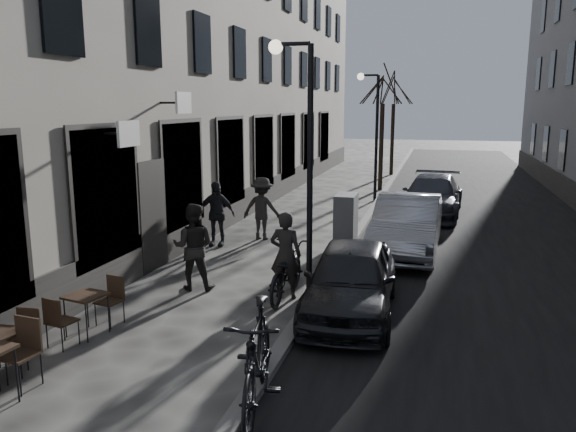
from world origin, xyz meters
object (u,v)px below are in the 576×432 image
at_px(utility_cabinet, 346,221).
at_px(bistro_set_c, 87,310).
at_px(tree_far, 394,90).
at_px(pedestrian_far, 216,214).
at_px(bicycle, 286,271).
at_px(pedestrian_near, 194,247).
at_px(tree_near, 383,86).
at_px(car_mid, 407,225).
at_px(car_far, 432,196).
at_px(streetlamp_near, 302,141).
at_px(pedestrian_mid, 262,209).
at_px(moped, 257,359).
at_px(streetlamp_far, 373,122).
at_px(car_near, 351,279).
at_px(bistro_set_b, 1,350).

bearing_deg(utility_cabinet, bistro_set_c, -115.46).
distance_m(tree_far, pedestrian_far, 18.38).
bearing_deg(bicycle, pedestrian_near, 0.19).
xyz_separation_m(tree_near, pedestrian_far, (-3.30, -11.68, -3.76)).
bearing_deg(bicycle, tree_near, -90.32).
relative_size(car_mid, car_far, 0.95).
distance_m(streetlamp_near, pedestrian_mid, 5.40).
relative_size(tree_far, pedestrian_near, 3.10).
bearing_deg(tree_far, car_mid, -83.85).
height_order(tree_near, moped, tree_near).
xyz_separation_m(pedestrian_far, moped, (3.77, -7.86, -0.21)).
distance_m(pedestrian_far, moped, 8.72).
distance_m(streetlamp_far, tree_near, 3.36).
bearing_deg(bistro_set_c, pedestrian_near, 86.74).
bearing_deg(pedestrian_mid, car_far, -130.04).
bearing_deg(moped, car_near, 69.83).
bearing_deg(pedestrian_far, pedestrian_mid, 42.88).
height_order(pedestrian_near, car_mid, pedestrian_near).
xyz_separation_m(utility_cabinet, car_mid, (1.64, -0.13, 0.01)).
bearing_deg(streetlamp_far, moped, -88.13).
bearing_deg(tree_near, streetlamp_near, -90.28).
xyz_separation_m(bistro_set_c, pedestrian_mid, (0.77, 7.39, 0.47)).
xyz_separation_m(bistro_set_c, pedestrian_near, (0.73, 2.74, 0.48)).
bearing_deg(streetlamp_near, tree_near, 89.72).
height_order(streetlamp_far, utility_cabinet, streetlamp_far).
relative_size(streetlamp_near, streetlamp_far, 1.00).
xyz_separation_m(tree_near, tree_far, (0.00, 6.00, 0.00)).
bearing_deg(pedestrian_near, car_near, 158.78).
relative_size(streetlamp_near, tree_near, 0.89).
relative_size(bistro_set_b, pedestrian_far, 0.77).
xyz_separation_m(tree_far, car_near, (1.10, -21.90, -3.99)).
bearing_deg(car_far, tree_near, 116.74).
bearing_deg(bistro_set_c, utility_cabinet, 76.73).
xyz_separation_m(pedestrian_mid, car_mid, (4.15, -0.49, -0.15)).
height_order(tree_far, bistro_set_c, tree_far).
distance_m(bicycle, car_near, 1.54).
relative_size(pedestrian_far, car_far, 0.37).
xyz_separation_m(streetlamp_near, utility_cabinet, (0.27, 4.01, -2.42)).
height_order(car_far, moped, car_far).
relative_size(tree_far, pedestrian_far, 3.17).
bearing_deg(car_mid, utility_cabinet, 177.33).
distance_m(pedestrian_near, car_mid, 5.90).
xyz_separation_m(bistro_set_b, pedestrian_mid, (1.05, 9.02, 0.50)).
distance_m(tree_far, car_far, 12.55).
bearing_deg(bistro_set_b, pedestrian_mid, 78.10).
bearing_deg(moped, streetlamp_near, 86.49).
xyz_separation_m(streetlamp_far, car_near, (1.17, -12.90, -2.48)).
height_order(streetlamp_far, tree_far, tree_far).
bearing_deg(streetlamp_far, car_mid, -76.72).
bearing_deg(pedestrian_mid, streetlamp_near, 120.44).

